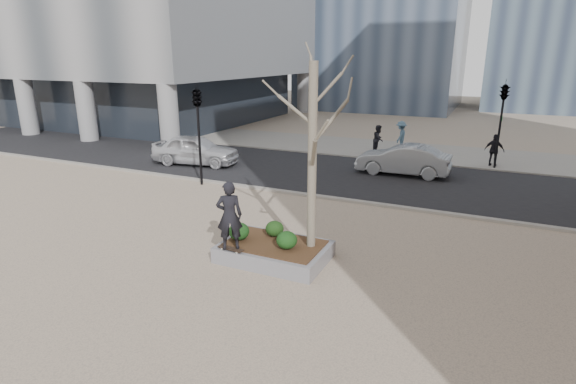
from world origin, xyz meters
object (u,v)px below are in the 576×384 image
at_px(planter, 274,252).
at_px(skateboard, 231,249).
at_px(skateboarder, 229,215).
at_px(police_car, 196,150).

height_order(planter, skateboard, skateboard).
xyz_separation_m(skateboarder, police_car, (-8.17, 9.61, -0.68)).
bearing_deg(skateboard, police_car, 136.47).
relative_size(skateboard, skateboarder, 0.41).
bearing_deg(planter, skateboarder, -135.83).
distance_m(skateboard, police_car, 12.62).
height_order(planter, skateboarder, skateboarder).
relative_size(planter, skateboarder, 1.57).
xyz_separation_m(planter, skateboarder, (-0.91, -0.88, 1.26)).
bearing_deg(skateboarder, skateboard, 148.35).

